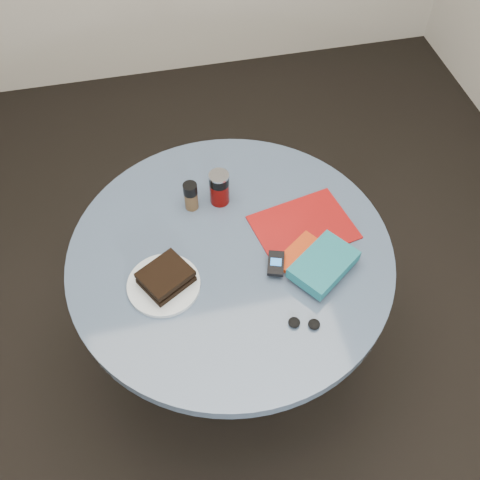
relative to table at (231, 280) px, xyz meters
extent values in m
plane|color=black|center=(0.00, 0.00, -0.59)|extent=(4.00, 4.00, 0.00)
cylinder|color=black|center=(0.00, 0.00, -0.57)|extent=(0.48, 0.48, 0.03)
cylinder|color=black|center=(0.00, 0.00, -0.22)|extent=(0.11, 0.11, 0.68)
cylinder|color=#3C4D64|center=(0.00, 0.00, 0.14)|extent=(1.00, 1.00, 0.04)
cylinder|color=silver|center=(-0.21, -0.08, 0.17)|extent=(0.25, 0.25, 0.01)
cube|color=black|center=(-0.21, -0.07, 0.19)|extent=(0.17, 0.17, 0.02)
cube|color=#322213|center=(-0.21, -0.07, 0.20)|extent=(0.15, 0.15, 0.01)
cube|color=black|center=(-0.21, -0.07, 0.22)|extent=(0.17, 0.17, 0.02)
cylinder|color=#5F0704|center=(0.01, 0.21, 0.20)|extent=(0.08, 0.08, 0.08)
cylinder|color=black|center=(0.01, 0.21, 0.26)|extent=(0.08, 0.08, 0.03)
cylinder|color=silver|center=(0.01, 0.21, 0.28)|extent=(0.08, 0.08, 0.01)
cylinder|color=#4E3921|center=(-0.09, 0.20, 0.20)|extent=(0.05, 0.05, 0.07)
cylinder|color=black|center=(-0.09, 0.20, 0.25)|extent=(0.05, 0.05, 0.04)
cube|color=maroon|center=(0.24, 0.04, 0.17)|extent=(0.34, 0.28, 0.01)
cube|color=#B2310E|center=(0.21, -0.07, 0.18)|extent=(0.19, 0.18, 0.01)
cube|color=#155A64|center=(0.25, -0.13, 0.20)|extent=(0.23, 0.22, 0.04)
cube|color=black|center=(0.12, -0.09, 0.19)|extent=(0.07, 0.09, 0.01)
cube|color=blue|center=(0.12, -0.09, 0.20)|extent=(0.04, 0.04, 0.00)
ellipsoid|color=black|center=(0.12, -0.28, 0.17)|extent=(0.04, 0.04, 0.02)
ellipsoid|color=black|center=(0.17, -0.30, 0.17)|extent=(0.04, 0.04, 0.02)
camera|label=1|loc=(-0.18, -0.93, 1.50)|focal=40.00mm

